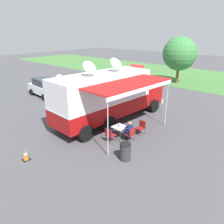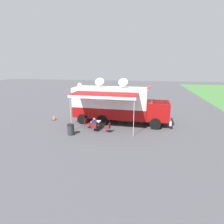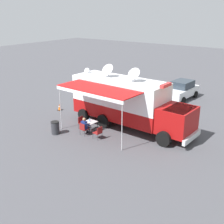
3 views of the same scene
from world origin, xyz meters
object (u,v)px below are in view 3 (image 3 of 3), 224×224
folding_chair_beside_table (82,122)px  trash_bin (55,128)px  folding_chair_at_table (83,128)px  car_behind_truck (182,90)px  folding_table (90,122)px  seated_responder (85,125)px  folding_chair_spare_by_truck (98,132)px  traffic_cone (60,107)px  command_truck (128,101)px  water_bottle (90,120)px

folding_chair_beside_table → trash_bin: bearing=-24.3°
folding_chair_at_table → car_behind_truck: car_behind_truck is taller
folding_table → seated_responder: 0.61m
folding_chair_spare_by_truck → folding_chair_at_table: bearing=-84.7°
folding_chair_beside_table → traffic_cone: (-1.88, -4.23, -0.23)m
command_truck → folding_chair_at_table: (3.07, -1.60, -1.43)m
folding_chair_beside_table → traffic_cone: folding_chair_beside_table is taller
water_bottle → folding_table: bearing=79.8°
folding_table → folding_chair_at_table: (0.80, 0.05, -0.16)m
seated_responder → traffic_cone: 5.75m
trash_bin → car_behind_truck: 13.60m
traffic_cone → command_truck: bearing=92.8°
folding_table → trash_bin: trash_bin is taller
command_truck → folding_chair_spare_by_truck: 3.30m
command_truck → water_bottle: size_ratio=42.84×
folding_chair_beside_table → trash_bin: trash_bin is taller
folding_chair_at_table → car_behind_truck: size_ratio=0.20×
folding_chair_spare_by_truck → traffic_cone: 6.88m
command_truck → folding_table: command_truck is taller
folding_chair_at_table → folding_chair_spare_by_truck: same height
folding_chair_beside_table → trash_bin: (1.84, -0.83, -0.06)m
folding_chair_spare_by_truck → trash_bin: (1.10, -2.96, -0.06)m
folding_table → car_behind_truck: 11.48m
folding_chair_spare_by_truck → traffic_cone: bearing=-112.4°
folding_chair_beside_table → car_behind_truck: car_behind_truck is taller
command_truck → car_behind_truck: size_ratio=2.22×
water_bottle → folding_chair_beside_table: water_bottle is taller
folding_table → car_behind_truck: (-11.30, 2.01, 0.21)m
traffic_cone → trash_bin: bearing=42.4°
water_bottle → seated_responder: bearing=10.8°
water_bottle → folding_chair_spare_by_truck: water_bottle is taller
trash_bin → traffic_cone: 5.04m
folding_chair_at_table → folding_chair_beside_table: same height
command_truck → folding_chair_beside_table: bearing=-48.4°
command_truck → folding_chair_spare_by_truck: size_ratio=11.03×
traffic_cone → car_behind_truck: bearing=142.9°
water_bottle → traffic_cone: size_ratio=0.39×
folding_chair_at_table → trash_bin: bearing=-60.3°
traffic_cone → car_behind_truck: 11.76m
seated_responder → traffic_cone: size_ratio=2.16×
trash_bin → folding_table: bearing=136.8°
trash_bin → car_behind_truck: car_behind_truck is taller
water_bottle → traffic_cone: 5.41m
folding_table → trash_bin: 2.46m
folding_chair_at_table → trash_bin: (0.99, -1.73, -0.06)m
seated_responder → car_behind_truck: size_ratio=0.29×
folding_table → trash_bin: size_ratio=0.92×
seated_responder → car_behind_truck: car_behind_truck is taller
car_behind_truck → folding_chair_spare_by_truck: bearing=-3.5°
folding_chair_at_table → car_behind_truck: bearing=170.8°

